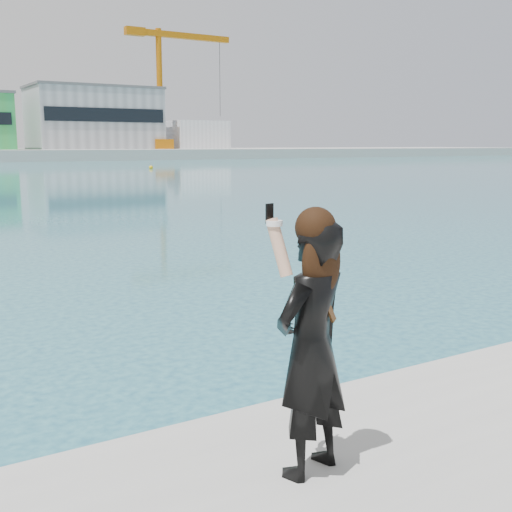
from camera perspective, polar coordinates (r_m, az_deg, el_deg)
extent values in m
cube|color=gray|center=(138.02, -14.17, 11.70)|extent=(25.00, 15.00, 12.00)
cube|color=black|center=(130.83, -13.16, 12.12)|extent=(23.75, 0.20, 2.64)
cube|color=#59595B|center=(138.39, -14.28, 14.28)|extent=(25.50, 15.30, 0.50)
cube|color=silver|center=(144.33, -5.38, 10.67)|extent=(12.00, 10.00, 6.00)
cube|color=#C4680B|center=(136.50, -8.43, 9.81)|extent=(4.00, 4.00, 2.00)
cylinder|color=#C4680B|center=(137.02, -8.56, 14.83)|extent=(1.20, 1.20, 22.00)
cube|color=#C4680B|center=(140.70, -6.30, 18.86)|extent=(20.00, 1.20, 1.20)
cube|color=#C4680B|center=(136.39, -10.72, 19.03)|extent=(4.00, 1.60, 1.60)
cylinder|color=black|center=(143.28, -3.23, 15.51)|extent=(0.10, 0.10, 16.00)
cylinder|color=silver|center=(126.74, -21.06, 10.62)|extent=(0.16, 0.16, 8.00)
cube|color=orange|center=(126.98, -20.89, 12.17)|extent=(1.20, 0.04, 0.80)
sphere|color=#E5AD0C|center=(80.87, -9.32, 7.66)|extent=(0.50, 0.50, 0.50)
imported|color=black|center=(4.31, 4.93, -8.23)|extent=(0.73, 0.59, 1.74)
sphere|color=black|center=(4.11, 5.32, 2.54)|extent=(0.27, 0.27, 0.27)
ellipsoid|color=black|center=(4.12, 5.83, -0.57)|extent=(0.29, 0.15, 0.46)
cylinder|color=tan|center=(4.03, 2.07, 0.76)|extent=(0.14, 0.22, 0.38)
cylinder|color=white|center=(4.03, 1.64, 2.93)|extent=(0.10, 0.10, 0.03)
cube|color=black|center=(4.05, 1.21, 3.80)|extent=(0.07, 0.03, 0.13)
cube|color=#4C2D14|center=(4.19, 6.18, -3.82)|extent=(0.24, 0.09, 0.36)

